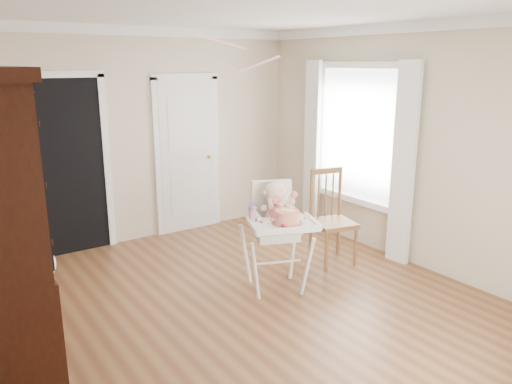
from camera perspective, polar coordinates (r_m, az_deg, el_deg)
floor at (r=4.82m, az=-1.17°, el=-13.51°), size 5.00×5.00×0.00m
ceiling at (r=4.27m, az=-1.36°, el=20.37°), size 5.00×5.00×0.00m
wall_back at (r=6.55m, az=-13.52°, el=6.13°), size 4.50×0.00×4.50m
wall_right at (r=5.88m, az=17.41°, el=4.93°), size 0.00×5.00×5.00m
crown_molding at (r=4.27m, az=-1.36°, el=19.56°), size 4.50×5.00×0.12m
doorway at (r=6.31m, az=-20.95°, el=3.03°), size 1.06×0.05×2.22m
closet_door at (r=6.86m, az=-7.83°, el=4.02°), size 0.96×0.09×2.13m
window_right at (r=6.35m, az=11.28°, el=5.42°), size 0.13×1.84×2.30m
high_chair at (r=5.01m, az=2.28°, el=-3.69°), size 0.89×0.98×1.13m
baby at (r=4.99m, az=2.24°, el=-1.79°), size 0.31×0.32×0.51m
cake at (r=4.72m, az=3.59°, el=-2.90°), size 0.30×0.30×0.14m
sippy_cup at (r=4.80m, az=-0.40°, el=-2.44°), size 0.08×0.08×0.19m
dining_chair at (r=5.83m, az=8.67°, el=-3.18°), size 0.53×0.53×1.08m
streamer at (r=4.68m, az=-3.98°, el=16.73°), size 0.33×0.40×0.15m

